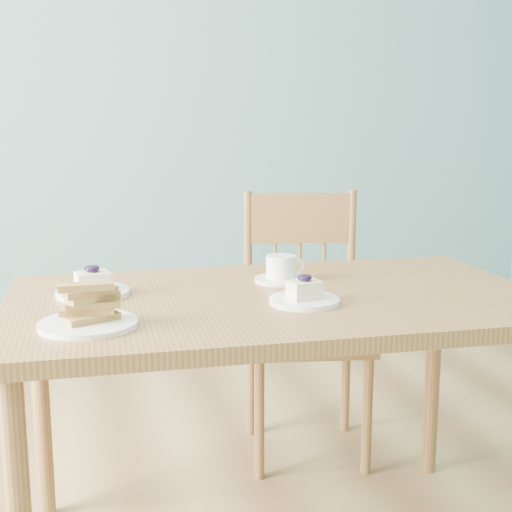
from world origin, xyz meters
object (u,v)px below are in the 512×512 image
(coffee_cup, at_px, (281,270))
(dining_table, at_px, (276,322))
(dining_chair, at_px, (305,322))
(biscotti_plate, at_px, (88,312))
(cheesecake_plate_near, at_px, (304,296))
(cheesecake_plate_far, at_px, (93,288))

(coffee_cup, bearing_deg, dining_table, -100.56)
(dining_table, distance_m, coffee_cup, 0.18)
(dining_chair, relative_size, biscotti_plate, 4.27)
(cheesecake_plate_near, bearing_deg, coffee_cup, 86.00)
(dining_table, height_order, biscotti_plate, biscotti_plate)
(dining_table, bearing_deg, dining_chair, 66.44)
(cheesecake_plate_near, bearing_deg, dining_table, 113.62)
(cheesecake_plate_near, relative_size, cheesecake_plate_far, 0.93)
(dining_chair, xyz_separation_m, biscotti_plate, (-0.73, -0.71, 0.28))
(cheesecake_plate_near, relative_size, coffee_cup, 1.18)
(cheesecake_plate_near, relative_size, biscotti_plate, 0.80)
(dining_chair, height_order, coffee_cup, dining_chair)
(coffee_cup, bearing_deg, cheesecake_plate_far, -166.05)
(dining_chair, distance_m, cheesecake_plate_near, 0.74)
(dining_chair, relative_size, cheesecake_plate_far, 4.91)
(dining_chair, distance_m, cheesecake_plate_far, 0.88)
(dining_chair, distance_m, coffee_cup, 0.55)
(cheesecake_plate_near, distance_m, coffee_cup, 0.23)
(cheesecake_plate_near, bearing_deg, cheesecake_plate_far, 155.98)
(cheesecake_plate_near, height_order, coffee_cup, same)
(dining_table, xyz_separation_m, coffee_cup, (0.06, 0.14, 0.10))
(coffee_cup, bearing_deg, biscotti_plate, -138.90)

